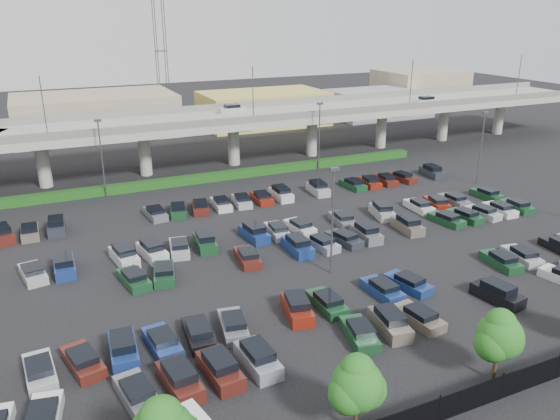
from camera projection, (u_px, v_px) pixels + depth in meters
name	position (u px, v px, depth m)	size (l,w,h in m)	color
ground	(293.00, 242.00, 58.23)	(280.00, 280.00, 0.00)	black
overpass	(201.00, 124.00, 83.04)	(150.00, 13.00, 15.80)	gray
hedge	(218.00, 176.00, 79.37)	(66.00, 1.60, 1.10)	#133F12
fence	(489.00, 392.00, 34.00)	(70.00, 0.10, 2.00)	black
tree_row	(486.00, 341.00, 34.65)	(65.07, 3.66, 5.94)	#332316
parked_cars	(308.00, 249.00, 54.97)	(63.00, 41.68, 1.67)	#AAA9AD
light_poles	(250.00, 186.00, 56.17)	(66.90, 48.38, 10.30)	#46464B
distant_buildings	(218.00, 109.00, 114.53)	(138.00, 24.00, 9.00)	gray
comm_tower	(161.00, 48.00, 117.57)	(2.40, 2.40, 30.00)	#46464B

